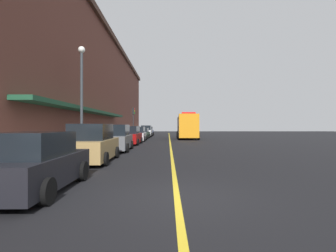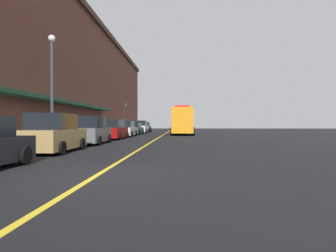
{
  "view_description": "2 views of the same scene",
  "coord_description": "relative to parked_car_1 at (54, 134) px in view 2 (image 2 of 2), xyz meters",
  "views": [
    {
      "loc": [
        -0.23,
        -6.53,
        1.81
      ],
      "look_at": [
        -0.14,
        15.65,
        1.81
      ],
      "focal_mm": 27.28,
      "sensor_mm": 36.0,
      "label": 1
    },
    {
      "loc": [
        2.32,
        -7.79,
        1.42
      ],
      "look_at": [
        0.85,
        24.0,
        1.17
      ],
      "focal_mm": 30.94,
      "sensor_mm": 36.0,
      "label": 2
    }
  ],
  "objects": [
    {
      "name": "ground_plane",
      "position": [
        4.03,
        18.67,
        -0.89
      ],
      "size": [
        112.0,
        112.0,
        0.0
      ],
      "primitive_type": "plane",
      "color": "black"
    },
    {
      "name": "sidewalk_left",
      "position": [
        -2.17,
        18.67,
        -0.81
      ],
      "size": [
        2.4,
        70.0,
        0.15
      ],
      "primitive_type": "cube",
      "color": "gray",
      "rests_on": "ground"
    },
    {
      "name": "lane_center_stripe",
      "position": [
        4.03,
        18.67,
        -0.88
      ],
      "size": [
        0.16,
        70.0,
        0.01
      ],
      "primitive_type": "cube",
      "color": "gold",
      "rests_on": "ground"
    },
    {
      "name": "brick_building_left",
      "position": [
        -9.28,
        17.66,
        5.88
      ],
      "size": [
        12.99,
        64.0,
        13.52
      ],
      "color": "brown",
      "rests_on": "ground"
    },
    {
      "name": "parked_car_1",
      "position": [
        0.0,
        0.0,
        0.0
      ],
      "size": [
        2.18,
        4.73,
        1.92
      ],
      "rotation": [
        0.0,
        0.0,
        1.6
      ],
      "color": "#A5844C",
      "rests_on": "ground"
    },
    {
      "name": "parked_car_2",
      "position": [
        0.02,
        5.82,
        -0.0
      ],
      "size": [
        2.2,
        4.69,
        1.92
      ],
      "rotation": [
        0.0,
        0.0,
        1.6
      ],
      "color": "#595B60",
      "rests_on": "ground"
    },
    {
      "name": "parked_car_3",
      "position": [
        0.07,
        12.28,
        -0.05
      ],
      "size": [
        2.09,
        4.83,
        1.81
      ],
      "rotation": [
        0.0,
        0.0,
        1.56
      ],
      "color": "maroon",
      "rests_on": "ground"
    },
    {
      "name": "parked_car_4",
      "position": [
        0.13,
        17.83,
        -0.08
      ],
      "size": [
        2.12,
        4.81,
        1.72
      ],
      "rotation": [
        0.0,
        0.0,
        1.58
      ],
      "color": "silver",
      "rests_on": "ground"
    },
    {
      "name": "parked_car_5",
      "position": [
        0.11,
        24.1,
        -0.16
      ],
      "size": [
        2.07,
        4.81,
        1.53
      ],
      "rotation": [
        0.0,
        0.0,
        1.55
      ],
      "color": "#2D5133",
      "rests_on": "ground"
    },
    {
      "name": "parked_car_6",
      "position": [
        0.12,
        30.53,
        -0.01
      ],
      "size": [
        2.01,
        4.56,
        1.9
      ],
      "rotation": [
        0.0,
        0.0,
        1.57
      ],
      "color": "silver",
      "rests_on": "ground"
    },
    {
      "name": "parked_car_7",
      "position": [
        0.05,
        35.71,
        -0.09
      ],
      "size": [
        2.06,
        4.27,
        1.7
      ],
      "rotation": [
        0.0,
        0.0,
        1.58
      ],
      "color": "navy",
      "rests_on": "ground"
    },
    {
      "name": "utility_truck",
      "position": [
        6.53,
        23.33,
        0.84
      ],
      "size": [
        2.99,
        8.39,
        3.62
      ],
      "rotation": [
        0.0,
        0.0,
        -1.58
      ],
      "color": "orange",
      "rests_on": "ground"
    },
    {
      "name": "parking_meter_0",
      "position": [
        -1.32,
        30.2,
        0.17
      ],
      "size": [
        0.14,
        0.18,
        1.33
      ],
      "color": "#4C4C51",
      "rests_on": "sidewalk_left"
    },
    {
      "name": "parking_meter_1",
      "position": [
        -1.32,
        16.71,
        0.17
      ],
      "size": [
        0.14,
        0.18,
        1.33
      ],
      "color": "#4C4C51",
      "rests_on": "sidewalk_left"
    },
    {
      "name": "parking_meter_2",
      "position": [
        -1.32,
        30.27,
        0.17
      ],
      "size": [
        0.14,
        0.18,
        1.33
      ],
      "color": "#4C4C51",
      "rests_on": "sidewalk_left"
    },
    {
      "name": "street_lamp_left",
      "position": [
        -1.92,
        3.99,
        3.51
      ],
      "size": [
        0.44,
        0.44,
        6.94
      ],
      "color": "#33383D",
      "rests_on": "sidewalk_left"
    },
    {
      "name": "traffic_light_near",
      "position": [
        -1.26,
        24.31,
        2.27
      ],
      "size": [
        0.38,
        0.36,
        4.3
      ],
      "color": "#232326",
      "rests_on": "sidewalk_left"
    }
  ]
}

